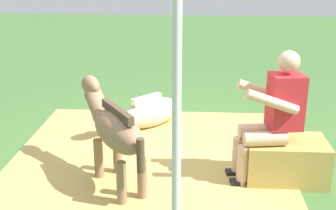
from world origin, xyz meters
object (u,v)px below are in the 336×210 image
object	(u,v)px
person_seated	(273,113)
pony_standing	(114,129)
pony_lying	(146,114)
tent_pole_left	(176,123)
soda_bottle	(319,151)
hay_bale	(285,160)

from	to	relation	value
person_seated	pony_standing	bearing A→B (deg)	7.42
pony_standing	pony_lying	xyz separation A→B (m)	(-0.12, -1.49, -0.39)
pony_standing	pony_lying	size ratio (longest dim) A/B	1.03
person_seated	pony_standing	distance (m)	1.50
tent_pole_left	person_seated	bearing A→B (deg)	-122.09
pony_lying	tent_pole_left	xyz separation A→B (m)	(-0.50, 2.66, 0.92)
person_seated	pony_lying	world-z (taller)	person_seated
pony_lying	soda_bottle	size ratio (longest dim) A/B	4.11
hay_bale	tent_pole_left	distance (m)	1.93
soda_bottle	person_seated	bearing A→B (deg)	33.85
pony_standing	tent_pole_left	distance (m)	1.43
hay_bale	pony_standing	size ratio (longest dim) A/B	0.65
person_seated	tent_pole_left	xyz separation A→B (m)	(0.85, 1.36, 0.41)
person_seated	soda_bottle	world-z (taller)	person_seated
pony_standing	soda_bottle	world-z (taller)	pony_standing
hay_bale	soda_bottle	size ratio (longest dim) A/B	2.74
pony_standing	soda_bottle	bearing A→B (deg)	-164.14
soda_bottle	tent_pole_left	distance (m)	2.47
pony_lying	tent_pole_left	world-z (taller)	tent_pole_left
hay_bale	tent_pole_left	size ratio (longest dim) A/B	0.35
hay_bale	soda_bottle	bearing A→B (deg)	-138.60
person_seated	pony_lying	bearing A→B (deg)	-43.78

